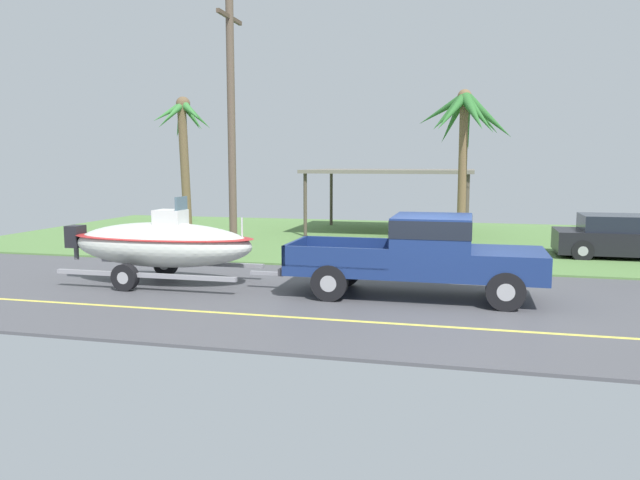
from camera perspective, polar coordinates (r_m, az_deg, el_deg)
ground at (r=21.64m, az=12.39°, el=-0.97°), size 36.00×22.00×0.11m
pickup_truck_towing at (r=13.87m, az=10.20°, el=-1.11°), size 5.84×2.01×1.84m
boat_on_trailer at (r=15.72m, az=-14.46°, el=-0.37°), size 5.85×2.21×2.18m
parked_sedan_near at (r=21.45m, az=26.66°, el=0.20°), size 4.42×1.94×1.38m
carport_awning at (r=26.20m, az=6.65°, el=6.25°), size 6.78×5.16×2.71m
palm_tree_near_left at (r=28.22m, az=-12.54°, el=9.85°), size 2.60×3.32×5.89m
palm_tree_near_right at (r=21.36m, az=13.39°, el=10.41°), size 3.37×3.17×5.42m
utility_pole at (r=19.46m, az=-8.21°, el=10.45°), size 0.24×1.80×7.96m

